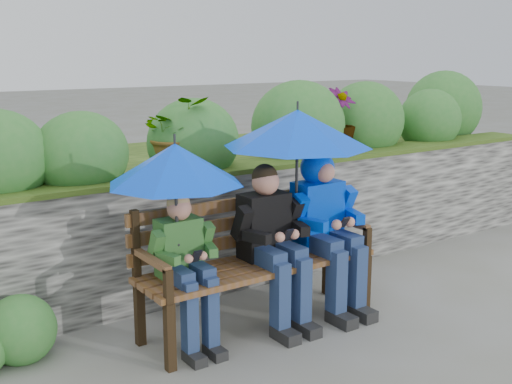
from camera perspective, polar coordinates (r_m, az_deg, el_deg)
ground at (r=4.94m, az=0.67°, el=-11.04°), size 60.00×60.00×0.00m
garden_backdrop at (r=6.09m, az=-7.61°, el=-0.38°), size 8.01×2.83×1.78m
park_bench at (r=4.65m, az=-0.27°, el=-5.47°), size 1.79×0.52×0.94m
boy_left at (r=4.28m, az=-6.27°, el=-6.15°), size 0.44×0.51×1.06m
boy_middle at (r=4.60m, az=1.45°, el=-4.06°), size 0.53×0.61×1.18m
boy_right at (r=4.90m, az=6.18°, el=-2.32°), size 0.56×0.68×1.23m
umbrella_left at (r=4.12m, az=-7.19°, el=2.47°), size 0.89×0.89×0.75m
umbrella_right at (r=4.67m, az=3.70°, el=5.64°), size 1.09×1.09×0.89m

